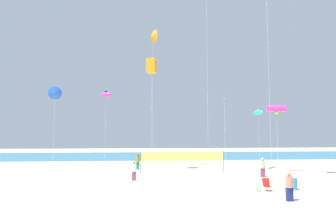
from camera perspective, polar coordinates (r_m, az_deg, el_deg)
name	(u,v)px	position (r m, az deg, el deg)	size (l,w,h in m)	color
ground_plane	(161,200)	(17.95, -1.53, -17.68)	(120.00, 120.00, 0.00)	beige
ocean_band	(151,156)	(52.37, -3.49, -8.96)	(120.00, 20.00, 0.01)	teal
beachgoer_coral_shirt	(289,185)	(18.94, 23.71, -13.63)	(0.41, 0.41, 1.81)	navy
beachgoer_sage_shirt	(263,167)	(28.15, 18.94, -10.62)	(0.42, 0.42, 1.82)	#7A3872
beachgoer_white_shirt	(134,170)	(24.92, -7.03, -11.78)	(0.39, 0.39, 1.72)	#7A3872
beachgoer_olive_shirt	(138,161)	(32.36, -6.25, -10.00)	(0.42, 0.42, 1.82)	#19727A
folding_beach_chair	(267,184)	(21.72, 19.71, -13.85)	(0.52, 0.65, 0.89)	red
trash_barrel	(293,184)	(22.82, 24.40, -13.36)	(0.59, 0.59, 0.85)	teal
volleyball_net	(183,157)	(29.12, 3.05, -9.32)	(8.75, 0.24, 2.40)	#4C4C51
beach_handbag	(259,190)	(21.01, 18.21, -15.11)	(0.36, 0.18, 0.29)	#99B28C
kite_magenta_tube	(276,109)	(31.37, 21.46, 0.60)	(1.99, 0.76, 7.06)	silver
kite_magenta_inflatable	(106,95)	(35.55, -12.69, 3.49)	(1.77, 1.36, 9.43)	silver
kite_orange_box	(152,66)	(31.33, -3.41, 9.47)	(1.22, 1.22, 12.43)	silver
kite_orange_delta	(153,36)	(35.50, -3.16, 15.29)	(1.10, 1.75, 16.98)	silver
kite_blue_diamond	(224,102)	(27.08, 11.52, 2.10)	(0.40, 0.40, 7.58)	silver
kite_blue_delta	(55,93)	(36.40, -22.28, 3.66)	(1.60, 0.78, 9.86)	silver
kite_cyan_inflatable	(258,113)	(34.80, 18.09, -0.13)	(1.14, 1.57, 7.01)	silver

